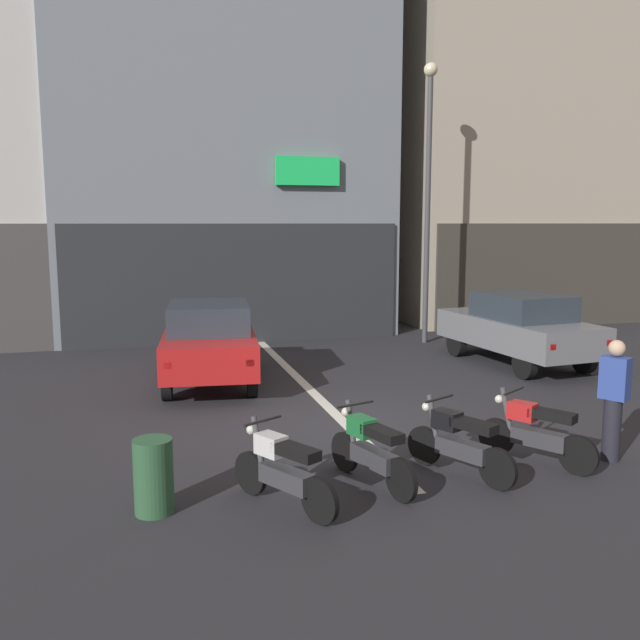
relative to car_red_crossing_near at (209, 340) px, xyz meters
name	(u,v)px	position (x,y,z in m)	size (l,w,h in m)	color
ground_plane	(344,422)	(1.81, -3.35, -0.89)	(120.00, 120.00, 0.00)	#2B2B30
lane_centre_line	(273,353)	(1.81, 2.65, -0.88)	(0.20, 18.00, 0.01)	silver
building_mid_block	(213,87)	(1.20, 8.93, 6.62)	(9.32, 9.24, 15.05)	gray
building_far_right	(514,90)	(12.01, 8.93, 7.09)	(10.13, 8.51, 15.97)	#B2A893
car_red_crossing_near	(209,340)	(0.00, 0.00, 0.00)	(2.17, 4.26, 1.64)	black
car_grey_parked_kerbside	(519,326)	(6.98, -0.10, 0.00)	(2.15, 4.25, 1.64)	black
street_lamp	(428,178)	(6.10, 3.08, 3.51)	(0.36, 0.36, 7.28)	#47474C
motorcycle_white_row_leftmost	(282,469)	(0.17, -6.29, -0.43)	(0.91, 1.47, 0.98)	black
motorcycle_green_row_left_mid	(371,449)	(1.35, -5.92, -0.43)	(0.66, 1.61, 0.98)	black
motorcycle_black_row_centre	(459,441)	(2.54, -5.93, -0.43)	(0.81, 1.53, 0.98)	black
motorcycle_red_row_right_mid	(535,431)	(3.72, -5.81, -0.43)	(0.96, 1.44, 0.98)	black
person_by_motorcycles	(614,399)	(4.81, -5.96, -0.03)	(0.37, 0.42, 1.67)	#23232D
trash_bin	(154,476)	(-1.25, -6.04, -0.46)	(0.44, 0.44, 0.85)	#2D5938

